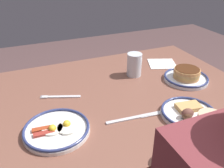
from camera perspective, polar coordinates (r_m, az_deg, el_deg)
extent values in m
cube|color=brown|center=(1.11, 3.50, -2.54)|extent=(1.14, 0.86, 0.04)
cylinder|color=brown|center=(1.75, 12.38, -4.22)|extent=(0.07, 0.07, 0.68)
cylinder|color=brown|center=(1.50, -19.60, -11.71)|extent=(0.07, 0.07, 0.68)
cylinder|color=white|center=(1.24, 17.42, 1.17)|extent=(0.22, 0.22, 0.01)
torus|color=navy|center=(1.23, 17.50, 1.66)|extent=(0.22, 0.22, 0.01)
cylinder|color=tan|center=(1.23, 17.51, 1.70)|extent=(0.13, 0.13, 0.01)
cylinder|color=gold|center=(1.23, 17.59, 2.20)|extent=(0.12, 0.12, 0.01)
cylinder|color=tan|center=(1.22, 17.67, 2.70)|extent=(0.13, 0.13, 0.01)
cylinder|color=tan|center=(1.22, 17.76, 3.21)|extent=(0.13, 0.13, 0.01)
cylinder|color=#4C2814|center=(1.21, 17.81, 3.53)|extent=(0.12, 0.12, 0.00)
cylinder|color=white|center=(0.98, 17.96, -6.93)|extent=(0.22, 0.22, 0.01)
torus|color=navy|center=(0.97, 18.07, -6.36)|extent=(0.21, 0.21, 0.01)
cube|color=tan|center=(0.99, 18.05, -5.29)|extent=(0.10, 0.07, 0.02)
ellipsoid|color=brown|center=(0.93, 17.76, -7.19)|extent=(0.04, 0.03, 0.03)
ellipsoid|color=brown|center=(0.93, 17.63, -7.10)|extent=(0.04, 0.03, 0.03)
ellipsoid|color=brown|center=(0.93, 17.82, -6.82)|extent=(0.05, 0.04, 0.04)
ellipsoid|color=brown|center=(0.94, 17.86, -6.97)|extent=(0.03, 0.03, 0.03)
cylinder|color=white|center=(0.88, -13.22, -10.90)|extent=(0.24, 0.24, 0.01)
torus|color=navy|center=(0.87, -13.31, -10.29)|extent=(0.23, 0.23, 0.01)
cylinder|color=white|center=(0.86, -10.64, -10.35)|extent=(0.08, 0.08, 0.01)
sphere|color=yellow|center=(0.87, -10.89, -9.49)|extent=(0.03, 0.03, 0.03)
cylinder|color=white|center=(0.87, -14.24, -10.50)|extent=(0.07, 0.07, 0.01)
sphere|color=yellow|center=(0.86, -14.23, -10.39)|extent=(0.03, 0.03, 0.03)
cube|color=#A53B1E|center=(0.88, -16.38, -10.39)|extent=(0.08, 0.03, 0.01)
cube|color=#9F3329|center=(0.86, -16.14, -11.39)|extent=(0.07, 0.02, 0.01)
cylinder|color=silver|center=(1.22, 5.41, 4.69)|extent=(0.08, 0.08, 0.12)
cylinder|color=black|center=(1.22, 5.37, 3.93)|extent=(0.07, 0.07, 0.08)
cube|color=white|center=(1.39, 12.01, 4.81)|extent=(0.19, 0.18, 0.00)
cube|color=silver|center=(1.07, -12.17, -3.05)|extent=(0.16, 0.07, 0.01)
cube|color=silver|center=(1.09, -16.07, -2.76)|extent=(0.03, 0.01, 0.00)
cube|color=silver|center=(1.09, -16.14, -2.93)|extent=(0.03, 0.01, 0.00)
cube|color=silver|center=(1.08, -16.20, -3.10)|extent=(0.03, 0.01, 0.00)
cube|color=silver|center=(1.08, -16.27, -3.27)|extent=(0.03, 0.01, 0.00)
cube|color=silver|center=(0.92, 4.47, -8.33)|extent=(0.20, 0.03, 0.01)
cube|color=silver|center=(0.95, 9.43, -7.26)|extent=(0.09, 0.03, 0.00)
cylinder|color=#D4B28E|center=(0.79, 21.06, -14.62)|extent=(0.08, 0.08, 0.26)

